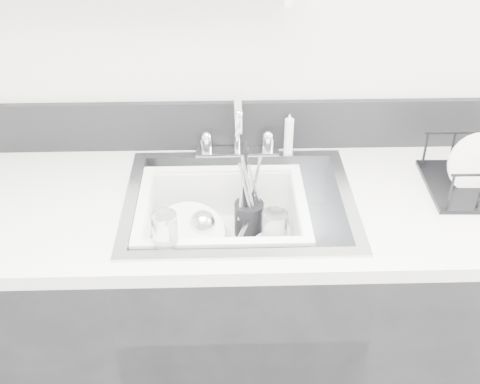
{
  "coord_description": "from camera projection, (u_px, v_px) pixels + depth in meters",
  "views": [
    {
      "loc": [
        -0.04,
        -0.2,
        1.87
      ],
      "look_at": [
        0.0,
        1.14,
        0.98
      ],
      "focal_mm": 45.0,
      "sensor_mm": 36.0,
      "label": 1
    }
  ],
  "objects": [
    {
      "name": "room_shell",
      "position": [
        262.0,
        19.0,
        0.59
      ],
      "size": [
        3.5,
        3.0,
        2.6
      ],
      "color": "silver",
      "rests_on": "ground"
    },
    {
      "name": "counter_run",
      "position": [
        240.0,
        318.0,
        1.94
      ],
      "size": [
        3.2,
        0.62,
        0.92
      ],
      "color": "black",
      "rests_on": "ground"
    },
    {
      "name": "backsplash",
      "position": [
        237.0,
        125.0,
        1.88
      ],
      "size": [
        3.2,
        0.02,
        0.16
      ],
      "primitive_type": "cube",
      "color": "black",
      "rests_on": "counter_run"
    },
    {
      "name": "sink",
      "position": [
        240.0,
        226.0,
        1.73
      ],
      "size": [
        0.64,
        0.52,
        0.2
      ],
      "primitive_type": null,
      "color": "silver",
      "rests_on": "counter_run"
    },
    {
      "name": "faucet",
      "position": [
        237.0,
        139.0,
        1.85
      ],
      "size": [
        0.26,
        0.18,
        0.23
      ],
      "color": "silver",
      "rests_on": "counter_run"
    },
    {
      "name": "side_sprayer",
      "position": [
        289.0,
        134.0,
        1.86
      ],
      "size": [
        0.03,
        0.03,
        0.14
      ],
      "primitive_type": "cylinder",
      "color": "white",
      "rests_on": "counter_run"
    },
    {
      "name": "wash_tub",
      "position": [
        223.0,
        227.0,
        1.71
      ],
      "size": [
        0.54,
        0.47,
        0.18
      ],
      "primitive_type": null,
      "rotation": [
        0.0,
        0.0,
        0.21
      ],
      "color": "white",
      "rests_on": "sink"
    },
    {
      "name": "plate_stack",
      "position": [
        193.0,
        239.0,
        1.74
      ],
      "size": [
        0.25,
        0.24,
        0.1
      ],
      "rotation": [
        0.0,
        0.0,
        -0.01
      ],
      "color": "white",
      "rests_on": "wash_tub"
    },
    {
      "name": "utensil_cup",
      "position": [
        249.0,
        216.0,
        1.77
      ],
      "size": [
        0.09,
        0.09,
        0.29
      ],
      "rotation": [
        0.0,
        0.0,
        0.26
      ],
      "color": "black",
      "rests_on": "wash_tub"
    },
    {
      "name": "ladle",
      "position": [
        228.0,
        233.0,
        1.74
      ],
      "size": [
        0.32,
        0.18,
        0.09
      ],
      "primitive_type": null,
      "rotation": [
        0.0,
        0.0,
        -0.25
      ],
      "color": "silver",
      "rests_on": "wash_tub"
    },
    {
      "name": "tumbler_in_tub",
      "position": [
        274.0,
        228.0,
        1.74
      ],
      "size": [
        0.08,
        0.08,
        0.11
      ],
      "primitive_type": "cylinder",
      "rotation": [
        0.0,
        0.0,
        -0.03
      ],
      "color": "white",
      "rests_on": "wash_tub"
    },
    {
      "name": "tumbler_counter",
      "position": [
        165.0,
        230.0,
        1.49
      ],
      "size": [
        0.08,
        0.08,
        0.09
      ],
      "primitive_type": "cylinder",
      "rotation": [
        0.0,
        0.0,
        0.25
      ],
      "color": "white",
      "rests_on": "counter_run"
    },
    {
      "name": "bowl_small",
      "position": [
        272.0,
        248.0,
        1.72
      ],
      "size": [
        0.12,
        0.12,
        0.03
      ],
      "primitive_type": "imported",
      "rotation": [
        0.0,
        0.0,
        -0.06
      ],
      "color": "white",
      "rests_on": "wash_tub"
    }
  ]
}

